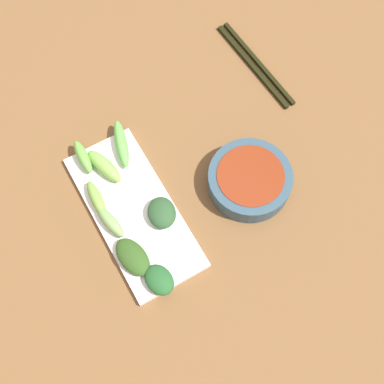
# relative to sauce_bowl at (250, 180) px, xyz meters

# --- Properties ---
(tabletop) EXTENTS (2.10, 2.10, 0.02)m
(tabletop) POSITION_rel_sauce_bowl_xyz_m (0.12, -0.04, -0.03)
(tabletop) COLOR brown
(tabletop) RESTS_ON ground
(sauce_bowl) EXTENTS (0.15, 0.15, 0.04)m
(sauce_bowl) POSITION_rel_sauce_bowl_xyz_m (0.00, 0.00, 0.00)
(sauce_bowl) COLOR #2F4958
(sauce_bowl) RESTS_ON tabletop
(serving_plate) EXTENTS (0.13, 0.30, 0.01)m
(serving_plate) POSITION_rel_sauce_bowl_xyz_m (0.20, -0.05, -0.02)
(serving_plate) COLOR white
(serving_plate) RESTS_ON tabletop
(broccoli_stalk_0) EXTENTS (0.02, 0.07, 0.03)m
(broccoli_stalk_0) POSITION_rel_sauce_bowl_xyz_m (0.23, -0.18, 0.00)
(broccoli_stalk_0) COLOR #67B143
(broccoli_stalk_0) RESTS_ON serving_plate
(broccoli_leafy_1) EXTENTS (0.06, 0.07, 0.03)m
(broccoli_leafy_1) POSITION_rel_sauce_bowl_xyz_m (0.16, -0.02, 0.00)
(broccoli_leafy_1) COLOR #284B29
(broccoli_leafy_1) RESTS_ON serving_plate
(broccoli_leafy_2) EXTENTS (0.05, 0.08, 0.02)m
(broccoli_leafy_2) POSITION_rel_sauce_bowl_xyz_m (0.24, 0.02, 0.00)
(broccoli_leafy_2) COLOR #2C4E1C
(broccoli_leafy_2) RESTS_ON serving_plate
(broccoli_stalk_3) EXTENTS (0.03, 0.07, 0.03)m
(broccoli_stalk_3) POSITION_rel_sauce_bowl_xyz_m (0.25, -0.05, 0.00)
(broccoli_stalk_3) COLOR #77A75A
(broccoli_stalk_3) RESTS_ON serving_plate
(broccoli_leafy_4) EXTENTS (0.05, 0.06, 0.02)m
(broccoli_leafy_4) POSITION_rel_sauce_bowl_xyz_m (0.22, 0.08, 0.00)
(broccoli_leafy_4) COLOR #225527
(broccoli_leafy_4) RESTS_ON serving_plate
(broccoli_stalk_5) EXTENTS (0.05, 0.09, 0.03)m
(broccoli_stalk_5) POSITION_rel_sauce_bowl_xyz_m (0.21, -0.15, 0.00)
(broccoli_stalk_5) COLOR #79AD4A
(broccoli_stalk_5) RESTS_ON serving_plate
(broccoli_stalk_6) EXTENTS (0.05, 0.10, 0.03)m
(broccoli_stalk_6) POSITION_rel_sauce_bowl_xyz_m (0.16, -0.17, 0.00)
(broccoli_stalk_6) COLOR #5FB64A
(broccoli_stalk_6) RESTS_ON serving_plate
(broccoli_stalk_7) EXTENTS (0.02, 0.08, 0.02)m
(broccoli_stalk_7) POSITION_rel_sauce_bowl_xyz_m (0.25, -0.10, 0.00)
(broccoli_stalk_7) COLOR #75A843
(broccoli_stalk_7) RESTS_ON serving_plate
(chopsticks) EXTENTS (0.04, 0.23, 0.01)m
(chopsticks) POSITION_rel_sauce_bowl_xyz_m (-0.15, -0.21, -0.02)
(chopsticks) COLOR black
(chopsticks) RESTS_ON tabletop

